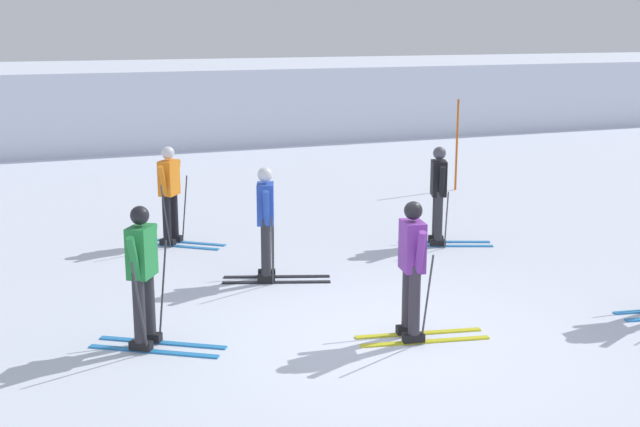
% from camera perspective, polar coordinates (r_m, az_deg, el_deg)
% --- Properties ---
extents(ground_plane, '(120.00, 120.00, 0.00)m').
position_cam_1_polar(ground_plane, '(10.30, 4.81, -8.49)').
color(ground_plane, silver).
extents(far_snow_ridge, '(80.00, 8.77, 2.38)m').
position_cam_1_polar(far_snow_ridge, '(29.40, -13.30, 7.50)').
color(far_snow_ridge, silver).
rests_on(far_snow_ridge, ground).
extents(skier_purple, '(1.64, 0.99, 1.71)m').
position_cam_1_polar(skier_purple, '(10.00, 6.35, -3.62)').
color(skier_purple, gold).
rests_on(skier_purple, ground).
extents(skier_orange, '(1.48, 1.29, 1.71)m').
position_cam_1_polar(skier_orange, '(14.54, -10.22, 1.43)').
color(skier_orange, '#237AC6').
rests_on(skier_orange, ground).
extents(skier_green, '(1.54, 1.20, 1.71)m').
position_cam_1_polar(skier_green, '(9.91, -11.99, -3.98)').
color(skier_green, '#237AC6').
rests_on(skier_green, ground).
extents(skier_black, '(1.62, 0.96, 1.71)m').
position_cam_1_polar(skier_black, '(14.42, 8.12, 1.42)').
color(skier_black, '#237AC6').
rests_on(skier_black, ground).
extents(skier_blue, '(1.63, 0.95, 1.71)m').
position_cam_1_polar(skier_blue, '(12.28, -3.69, -0.48)').
color(skier_blue, black).
rests_on(skier_blue, ground).
extents(trail_marker_pole, '(0.05, 0.05, 2.08)m').
position_cam_1_polar(trail_marker_pole, '(19.35, 9.33, 4.64)').
color(trail_marker_pole, '#C65614').
rests_on(trail_marker_pole, ground).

